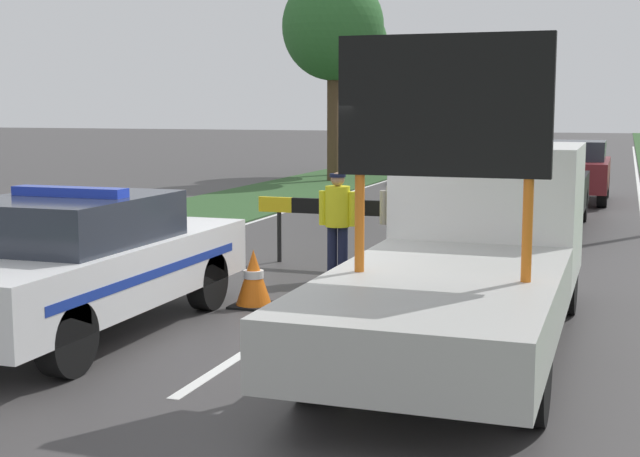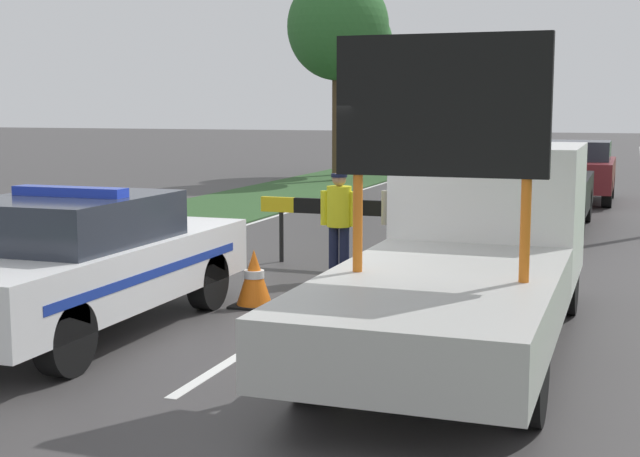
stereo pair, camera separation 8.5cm
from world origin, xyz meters
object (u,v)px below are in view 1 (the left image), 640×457
(traffic_cone_centre_front, at_px, (517,250))
(roadside_tree_near_right, at_px, (348,46))
(queued_car_wagon_maroon, at_px, (573,170))
(queued_car_sedan_black, at_px, (541,190))
(road_barrier, at_px, (360,211))
(roadside_tree_near_left, at_px, (333,28))
(police_car, at_px, (79,262))
(police_officer, at_px, (338,216))
(work_truck, at_px, (474,242))
(queued_car_hatch_blue, at_px, (470,151))
(queued_car_sedan_silver, at_px, (447,155))
(traffic_cone_near_police, at_px, (254,278))
(pedestrian_civilian, at_px, (398,217))

(traffic_cone_centre_front, distance_m, roadside_tree_near_right, 19.98)
(queued_car_wagon_maroon, bearing_deg, queued_car_sedan_black, 86.74)
(road_barrier, height_order, roadside_tree_near_left, roadside_tree_near_left)
(police_car, relative_size, police_officer, 3.09)
(police_car, bearing_deg, roadside_tree_near_left, 98.37)
(work_truck, height_order, queued_car_hatch_blue, work_truck)
(police_car, height_order, queued_car_hatch_blue, police_car)
(road_barrier, relative_size, queued_car_sedan_silver, 0.78)
(traffic_cone_centre_front, bearing_deg, police_officer, -149.30)
(police_car, relative_size, roadside_tree_near_right, 0.78)
(queued_car_wagon_maroon, bearing_deg, traffic_cone_near_police, 77.89)
(pedestrian_civilian, xyz_separation_m, queued_car_sedan_black, (1.46, 6.24, -0.11))
(work_truck, xyz_separation_m, traffic_cone_near_police, (-2.81, 0.44, -0.66))
(police_car, distance_m, road_barrier, 5.26)
(pedestrian_civilian, xyz_separation_m, traffic_cone_near_police, (-1.27, -2.37, -0.55))
(road_barrier, bearing_deg, queued_car_wagon_maroon, 84.21)
(police_officer, distance_m, roadside_tree_near_left, 17.68)
(traffic_cone_near_police, distance_m, roadside_tree_near_left, 19.57)
(pedestrian_civilian, distance_m, roadside_tree_near_left, 17.63)
(pedestrian_civilian, relative_size, roadside_tree_near_left, 0.23)
(queued_car_sedan_silver, bearing_deg, police_car, 90.19)
(police_officer, relative_size, roadside_tree_near_right, 0.25)
(traffic_cone_near_police, distance_m, queued_car_sedan_silver, 19.87)
(traffic_cone_near_police, xyz_separation_m, traffic_cone_centre_front, (2.85, 3.45, -0.03))
(police_car, bearing_deg, road_barrier, 68.37)
(traffic_cone_near_police, bearing_deg, pedestrian_civilian, 61.86)
(police_officer, xyz_separation_m, roadside_tree_near_right, (-5.76, 19.15, 3.73))
(road_barrier, bearing_deg, queued_car_hatch_blue, 102.38)
(police_officer, bearing_deg, roadside_tree_near_right, -73.60)
(queued_car_sedan_silver, bearing_deg, traffic_cone_near_police, 93.98)
(queued_car_sedan_silver, relative_size, roadside_tree_near_left, 0.63)
(queued_car_sedan_black, distance_m, queued_car_sedan_silver, 11.94)
(roadside_tree_near_left, bearing_deg, road_barrier, -70.35)
(traffic_cone_centre_front, relative_size, queued_car_sedan_silver, 0.16)
(queued_car_sedan_black, bearing_deg, roadside_tree_near_left, -51.68)
(work_truck, relative_size, traffic_cone_near_police, 8.80)
(traffic_cone_near_police, distance_m, roadside_tree_near_right, 22.24)
(road_barrier, relative_size, traffic_cone_centre_front, 5.04)
(pedestrian_civilian, distance_m, queued_car_sedan_black, 6.41)
(police_officer, bearing_deg, roadside_tree_near_left, -71.99)
(queued_car_sedan_silver, height_order, roadside_tree_near_right, roadside_tree_near_right)
(traffic_cone_centre_front, bearing_deg, work_truck, -90.64)
(traffic_cone_centre_front, bearing_deg, roadside_tree_near_left, 117.69)
(pedestrian_civilian, bearing_deg, queued_car_sedan_silver, 76.10)
(police_officer, bearing_deg, queued_car_hatch_blue, -85.56)
(traffic_cone_near_police, height_order, roadside_tree_near_right, roadside_tree_near_right)
(work_truck, height_order, roadside_tree_near_left, roadside_tree_near_left)
(police_officer, xyz_separation_m, queued_car_sedan_black, (2.28, 6.58, -0.13))
(traffic_cone_centre_front, height_order, roadside_tree_near_right, roadside_tree_near_right)
(traffic_cone_centre_front, xyz_separation_m, queued_car_sedan_black, (-0.12, 5.16, 0.47))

